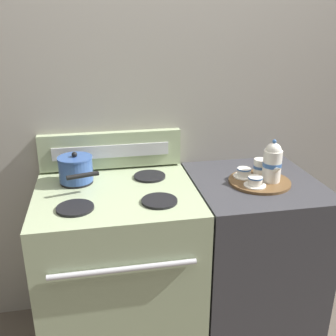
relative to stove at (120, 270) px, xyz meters
The scene contains 11 objects.
ground_plane 0.55m from the stove, ahead, with size 6.00×6.00×0.00m, color brown.
wall_back 0.81m from the stove, 48.25° to the left, with size 6.00×0.05×2.20m.
stove is the anchor object (origin of this frame).
control_panel 0.64m from the stove, 90.00° to the left, with size 0.76×0.05×0.20m.
side_counter 0.72m from the stove, ahead, with size 0.63×0.67×0.90m.
saucepan 0.57m from the stove, 141.49° to the left, with size 0.20×0.27×0.15m.
serving_tray 0.85m from the stove, ahead, with size 0.31×0.31×0.01m.
teapot 0.96m from the stove, ahead, with size 0.09×0.15×0.22m.
teacup_left 0.83m from the stove, ahead, with size 0.11×0.11×0.05m.
teacup_right 0.82m from the stove, ahead, with size 0.11×0.11×0.05m.
creamer_jug 0.91m from the stove, ahead, with size 0.07×0.07×0.08m.
Camera 1 is at (-0.40, -1.74, 1.68)m, focal length 42.00 mm.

